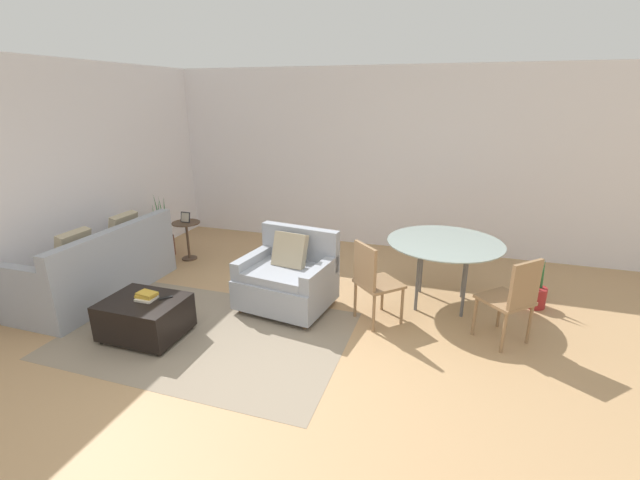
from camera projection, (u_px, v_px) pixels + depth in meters
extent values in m
plane|color=tan|center=(266.00, 389.00, 3.57)|extent=(20.00, 20.00, 0.00)
cube|color=white|center=(368.00, 160.00, 6.66)|extent=(12.00, 0.06, 2.75)
cube|color=white|center=(80.00, 175.00, 5.41)|extent=(0.06, 12.00, 2.75)
cube|color=gray|center=(207.00, 334.00, 4.39)|extent=(2.83, 1.84, 0.00)
cube|color=beige|center=(166.00, 371.00, 3.79)|extent=(2.78, 0.06, 0.00)
cube|color=beige|center=(184.00, 355.00, 4.03)|extent=(2.78, 0.06, 0.00)
cube|color=beige|center=(199.00, 341.00, 4.27)|extent=(2.78, 0.06, 0.00)
cube|color=beige|center=(213.00, 328.00, 4.51)|extent=(2.78, 0.06, 0.00)
cube|color=beige|center=(226.00, 316.00, 4.74)|extent=(2.78, 0.06, 0.00)
cube|color=beige|center=(238.00, 306.00, 4.98)|extent=(2.78, 0.06, 0.00)
cube|color=#999EA8|center=(98.00, 277.00, 5.23)|extent=(0.84, 1.91, 0.43)
cube|color=#999EA8|center=(116.00, 247.00, 4.99)|extent=(0.14, 1.91, 0.43)
cube|color=#999EA8|center=(144.00, 229.00, 5.93)|extent=(0.77, 0.12, 0.26)
cube|color=#999EA8|center=(24.00, 280.00, 4.31)|extent=(0.77, 0.12, 0.26)
cube|color=tan|center=(123.00, 229.00, 5.44)|extent=(0.19, 0.40, 0.41)
cube|color=tan|center=(73.00, 249.00, 4.75)|extent=(0.19, 0.40, 0.41)
cube|color=#999EA8|center=(286.00, 289.00, 4.88)|extent=(1.08, 0.94, 0.34)
cube|color=#999EA8|center=(284.00, 273.00, 4.78)|extent=(0.82, 0.79, 0.10)
cube|color=#999EA8|center=(300.00, 246.00, 5.04)|extent=(0.98, 0.25, 0.48)
cube|color=#999EA8|center=(254.00, 262.00, 4.97)|extent=(0.22, 0.76, 0.20)
cube|color=#999EA8|center=(320.00, 274.00, 4.62)|extent=(0.22, 0.76, 0.20)
cylinder|color=brown|center=(241.00, 310.00, 4.83)|extent=(0.05, 0.05, 0.06)
cylinder|color=brown|center=(305.00, 326.00, 4.50)|extent=(0.05, 0.05, 0.06)
cylinder|color=brown|center=(272.00, 287.00, 5.39)|extent=(0.05, 0.05, 0.06)
cylinder|color=brown|center=(330.00, 300.00, 5.05)|extent=(0.05, 0.05, 0.06)
cube|color=tan|center=(290.00, 250.00, 4.82)|extent=(0.42, 0.27, 0.40)
cube|color=black|center=(145.00, 316.00, 4.29)|extent=(0.77, 0.61, 0.36)
cylinder|color=black|center=(102.00, 341.00, 4.23)|extent=(0.04, 0.04, 0.04)
cylinder|color=black|center=(159.00, 353.00, 4.03)|extent=(0.04, 0.04, 0.04)
cylinder|color=black|center=(138.00, 317.00, 4.69)|extent=(0.04, 0.04, 0.04)
cylinder|color=black|center=(191.00, 327.00, 4.49)|extent=(0.04, 0.04, 0.04)
cube|color=beige|center=(147.00, 299.00, 4.24)|extent=(0.18, 0.16, 0.02)
cube|color=gold|center=(147.00, 295.00, 4.26)|extent=(0.18, 0.15, 0.03)
cube|color=gold|center=(147.00, 293.00, 4.24)|extent=(0.20, 0.15, 0.02)
cube|color=black|center=(166.00, 298.00, 4.28)|extent=(0.12, 0.13, 0.01)
cylinder|color=brown|center=(163.00, 246.00, 6.53)|extent=(0.35, 0.35, 0.30)
cylinder|color=black|center=(162.00, 237.00, 6.49)|extent=(0.32, 0.32, 0.02)
cone|color=#2D6B38|center=(163.00, 217.00, 6.35)|extent=(0.06, 0.12, 0.64)
cone|color=#2D6B38|center=(165.00, 216.00, 6.46)|extent=(0.09, 0.06, 0.62)
cone|color=#2D6B38|center=(159.00, 218.00, 6.42)|extent=(0.07, 0.09, 0.56)
cone|color=#2D6B38|center=(154.00, 221.00, 6.39)|extent=(0.07, 0.09, 0.51)
cone|color=#2D6B38|center=(158.00, 216.00, 6.35)|extent=(0.12, 0.07, 0.68)
cylinder|color=#4C3828|center=(186.00, 223.00, 6.24)|extent=(0.40, 0.40, 0.02)
cylinder|color=#4C3828|center=(188.00, 241.00, 6.33)|extent=(0.04, 0.04, 0.54)
cylinder|color=#4C3828|center=(190.00, 258.00, 6.41)|extent=(0.22, 0.22, 0.02)
cube|color=black|center=(185.00, 217.00, 6.21)|extent=(0.15, 0.04, 0.15)
cube|color=#B2A893|center=(185.00, 217.00, 6.20)|extent=(0.12, 0.03, 0.13)
cube|color=black|center=(187.00, 219.00, 6.24)|extent=(0.02, 0.03, 0.07)
cylinder|color=#8C9E99|center=(445.00, 242.00, 4.80)|extent=(1.29, 1.29, 0.01)
cylinder|color=#59595B|center=(418.00, 279.00, 4.77)|extent=(0.04, 0.04, 0.76)
cylinder|color=#59595B|center=(465.00, 285.00, 4.63)|extent=(0.04, 0.04, 0.76)
cylinder|color=#59595B|center=(422.00, 263.00, 5.23)|extent=(0.04, 0.04, 0.76)
cylinder|color=#59595B|center=(465.00, 268.00, 5.08)|extent=(0.04, 0.04, 0.76)
cube|color=#93704C|center=(379.00, 284.00, 4.53)|extent=(0.59, 0.59, 0.03)
cube|color=#93704C|center=(365.00, 266.00, 4.37)|extent=(0.29, 0.29, 0.45)
cylinder|color=#93704C|center=(402.00, 306.00, 4.53)|extent=(0.03, 0.03, 0.42)
cylinder|color=#93704C|center=(382.00, 293.00, 4.83)|extent=(0.03, 0.03, 0.42)
cylinder|color=#93704C|center=(374.00, 314.00, 4.37)|extent=(0.03, 0.03, 0.42)
cylinder|color=#93704C|center=(355.00, 299.00, 4.68)|extent=(0.03, 0.03, 0.42)
cube|color=#93704C|center=(505.00, 300.00, 4.17)|extent=(0.59, 0.59, 0.03)
cube|color=#93704C|center=(525.00, 285.00, 3.93)|extent=(0.29, 0.29, 0.45)
cylinder|color=#93704C|center=(500.00, 309.00, 4.47)|extent=(0.03, 0.03, 0.42)
cylinder|color=#93704C|center=(474.00, 316.00, 4.32)|extent=(0.03, 0.03, 0.42)
cylinder|color=#93704C|center=(530.00, 324.00, 4.17)|extent=(0.03, 0.03, 0.42)
cylinder|color=#93704C|center=(504.00, 333.00, 4.01)|extent=(0.03, 0.03, 0.42)
cylinder|color=maroon|center=(535.00, 297.00, 4.94)|extent=(0.24, 0.24, 0.24)
cylinder|color=black|center=(536.00, 288.00, 4.91)|extent=(0.23, 0.23, 0.02)
cone|color=#2D6B38|center=(543.00, 274.00, 4.83)|extent=(0.05, 0.09, 0.36)
cone|color=#2D6B38|center=(535.00, 273.00, 4.91)|extent=(0.06, 0.05, 0.32)
cone|color=#2D6B38|center=(538.00, 273.00, 4.80)|extent=(0.06, 0.05, 0.39)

